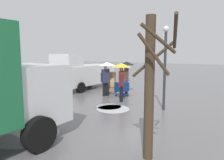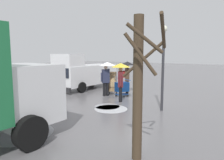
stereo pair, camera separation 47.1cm
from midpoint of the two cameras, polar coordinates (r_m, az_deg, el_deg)
name	(u,v)px [view 2 (the right image)]	position (r m, az deg, el deg)	size (l,w,h in m)	color
ground_plane	(127,96)	(12.89, 5.16, -4.50)	(90.00, 90.00, 0.00)	slate
slush_patch_near_cluster	(21,133)	(7.60, -22.18, -13.42)	(2.10, 2.10, 0.01)	silver
slush_patch_under_van	(18,106)	(11.37, -23.47, -6.64)	(1.52, 1.52, 0.01)	silver
slush_patch_mid_street	(107,106)	(10.42, -0.04, -7.27)	(1.25, 1.25, 0.01)	#999BA0
slush_patch_far_side	(111,109)	(9.98, 1.08, -7.93)	(1.57, 1.57, 0.01)	silver
cargo_van_parked_right	(84,73)	(15.63, -6.78, 1.92)	(2.34, 5.40, 2.60)	white
shopping_cart_vendor	(122,87)	(12.71, 3.83, -2.04)	(0.82, 0.97, 1.02)	#1951B2
hand_dolly_boxes	(112,82)	(13.35, 1.11, -0.60)	(0.77, 0.85, 1.45)	#515156
pedestrian_pink_side	(121,73)	(11.30, 3.58, 2.00)	(1.04, 1.04, 2.15)	black
pedestrian_black_side	(107,71)	(12.77, -0.45, 2.62)	(1.04, 1.04, 2.15)	black
pedestrian_white_side	(127,70)	(13.63, 5.18, 2.82)	(1.04, 1.04, 2.15)	black
bare_tree_near	(139,84)	(5.03, 10.13, -1.16)	(1.43, 1.36, 3.51)	#423323
street_lamp	(163,59)	(9.70, 15.28, 5.55)	(0.28, 0.28, 3.86)	#2D2D33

